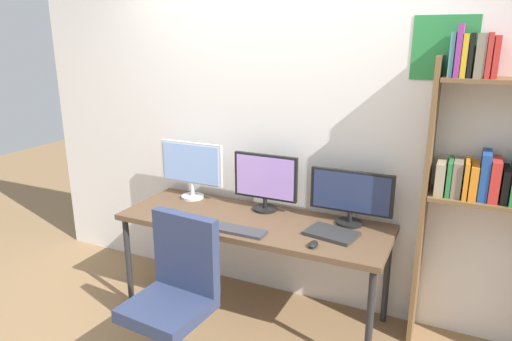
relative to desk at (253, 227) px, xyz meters
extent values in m
cube|color=silver|center=(0.00, 0.42, 0.61)|extent=(4.31, 0.10, 2.60)
cube|color=#287F3D|center=(1.11, 0.37, 1.23)|extent=(0.38, 0.01, 0.39)
cube|color=brown|center=(0.00, 0.00, 0.03)|extent=(1.91, 0.68, 0.04)
cylinder|color=#262628|center=(-0.91, -0.29, -0.34)|extent=(0.04, 0.04, 0.70)
cylinder|color=#262628|center=(0.91, -0.29, -0.34)|extent=(0.04, 0.04, 0.70)
cylinder|color=#262628|center=(-0.91, 0.29, -0.34)|extent=(0.04, 0.04, 0.70)
cylinder|color=#262628|center=(0.91, 0.29, -0.34)|extent=(0.04, 0.04, 0.70)
cube|color=brown|center=(1.11, 0.23, 0.26)|extent=(0.03, 0.28, 1.88)
cube|color=brown|center=(1.51, 0.23, 0.35)|extent=(0.76, 0.28, 0.02)
cube|color=tan|center=(1.18, 0.24, 0.46)|extent=(0.06, 0.22, 0.20)
cube|color=#287F3D|center=(1.23, 0.24, 0.47)|extent=(0.03, 0.22, 0.22)
cube|color=gray|center=(1.28, 0.24, 0.47)|extent=(0.05, 0.22, 0.22)
cube|color=orange|center=(1.33, 0.22, 0.48)|extent=(0.03, 0.22, 0.23)
cube|color=orange|center=(1.37, 0.23, 0.47)|extent=(0.04, 0.22, 0.21)
cube|color=#1E4799|center=(1.42, 0.24, 0.50)|extent=(0.05, 0.22, 0.29)
cube|color=red|center=(1.48, 0.23, 0.49)|extent=(0.05, 0.22, 0.25)
cube|color=black|center=(1.54, 0.24, 0.46)|extent=(0.04, 0.22, 0.20)
cube|color=teal|center=(1.17, 0.23, 1.20)|extent=(0.03, 0.22, 0.25)
cube|color=#8C338C|center=(1.20, 0.23, 1.22)|extent=(0.03, 0.22, 0.29)
cube|color=gold|center=(1.24, 0.24, 1.20)|extent=(0.03, 0.22, 0.24)
cube|color=black|center=(1.27, 0.23, 1.20)|extent=(0.02, 0.22, 0.24)
cube|color=gray|center=(1.32, 0.23, 1.20)|extent=(0.05, 0.22, 0.24)
cube|color=red|center=(1.36, 0.22, 1.20)|extent=(0.03, 0.22, 0.25)
cube|color=red|center=(1.40, 0.23, 1.19)|extent=(0.03, 0.22, 0.23)
cylinder|color=#2D2D33|center=(-0.16, -0.83, -0.44)|extent=(0.06, 0.06, 0.38)
cube|color=navy|center=(-0.16, -0.83, -0.22)|extent=(0.48, 0.48, 0.08)
cube|color=navy|center=(-0.14, -0.64, 0.06)|extent=(0.44, 0.11, 0.48)
cylinder|color=silver|center=(-0.64, 0.21, 0.06)|extent=(0.18, 0.18, 0.02)
cylinder|color=silver|center=(-0.64, 0.21, 0.13)|extent=(0.03, 0.03, 0.10)
cube|color=silver|center=(-0.64, 0.21, 0.34)|extent=(0.54, 0.03, 0.34)
cube|color=#8CB2F2|center=(-0.64, 0.20, 0.34)|extent=(0.50, 0.01, 0.30)
cylinder|color=black|center=(0.00, 0.21, 0.06)|extent=(0.18, 0.18, 0.02)
cylinder|color=black|center=(0.00, 0.21, 0.11)|extent=(0.03, 0.03, 0.07)
cube|color=black|center=(0.00, 0.21, 0.31)|extent=(0.49, 0.03, 0.34)
cube|color=#B28CE5|center=(0.00, 0.20, 0.31)|extent=(0.45, 0.01, 0.30)
cylinder|color=black|center=(0.64, 0.21, 0.06)|extent=(0.18, 0.18, 0.02)
cylinder|color=black|center=(0.64, 0.21, 0.11)|extent=(0.03, 0.03, 0.07)
cube|color=black|center=(0.64, 0.21, 0.29)|extent=(0.57, 0.03, 0.29)
cube|color=navy|center=(0.64, 0.20, 0.29)|extent=(0.52, 0.01, 0.26)
cube|color=#38383D|center=(0.00, -0.23, 0.06)|extent=(0.38, 0.13, 0.02)
ellipsoid|color=black|center=(0.52, -0.23, 0.07)|extent=(0.06, 0.10, 0.03)
ellipsoid|color=#38383D|center=(-0.60, -0.13, 0.07)|extent=(0.06, 0.10, 0.03)
cube|color=#2D2D2D|center=(0.58, -0.02, 0.07)|extent=(0.35, 0.27, 0.02)
camera|label=1|loc=(1.30, -2.73, 1.30)|focal=32.27mm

